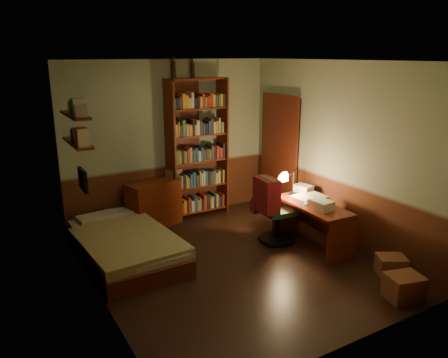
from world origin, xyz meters
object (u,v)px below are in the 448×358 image
cardboard_box_b (391,265)px  desk (312,226)px  bed (124,236)px  cardboard_box_a (404,287)px  office_chair (278,210)px  mini_stereo (174,173)px  dresser (154,204)px  desk_lamp (293,176)px  bookshelf (197,149)px

cardboard_box_b → desk: bearing=107.0°
desk → cardboard_box_b: desk is taller
bed → cardboard_box_a: (2.39, -2.63, -0.16)m
office_chair → cardboard_box_b: 1.70m
mini_stereo → office_chair: (0.93, -1.61, -0.32)m
dresser → office_chair: office_chair is taller
bed → cardboard_box_b: bed is taller
desk_lamp → bookshelf: bearing=128.4°
dresser → office_chair: size_ratio=0.86×
mini_stereo → cardboard_box_a: size_ratio=0.59×
cardboard_box_b → bookshelf: bearing=110.2°
dresser → cardboard_box_a: (1.63, -3.49, -0.22)m
dresser → office_chair: 2.01m
dresser → cardboard_box_b: (1.98, -3.02, -0.25)m
mini_stereo → desk: 2.42m
bed → desk: 2.63m
desk_lamp → office_chair: 0.56m
bed → mini_stereo: mini_stereo is taller
dresser → bookshelf: 1.15m
desk → office_chair: 0.53m
desk → desk_lamp: bearing=90.2°
cardboard_box_a → mini_stereo: bearing=108.5°
desk_lamp → office_chair: size_ratio=0.59×
cardboard_box_b → office_chair: bearing=112.6°
desk → bed: bearing=159.3°
bed → cardboard_box_b: 3.51m
desk → desk_lamp: desk_lamp is taller
bookshelf → desk_lamp: 1.73m
cardboard_box_b → bed: bearing=141.8°
mini_stereo → desk_lamp: bearing=-73.1°
mini_stereo → desk: size_ratio=0.19×
bed → bookshelf: bearing=29.0°
mini_stereo → cardboard_box_a: 3.86m
office_chair → cardboard_box_a: 2.05m
desk_lamp → cardboard_box_b: size_ratio=1.68×
office_chair → cardboard_box_b: size_ratio=2.87×
dresser → bookshelf: size_ratio=0.36×
bed → cardboard_box_a: 3.56m
desk_lamp → cardboard_box_a: bearing=-81.2°
dresser → cardboard_box_b: dresser is taller
mini_stereo → cardboard_box_b: (1.57, -3.14, -0.68)m
mini_stereo → cardboard_box_a: bearing=-93.4°
dresser → desk: (1.64, -1.90, -0.04)m
desk_lamp → office_chair: desk_lamp is taller
dresser → cardboard_box_a: size_ratio=2.15×
cardboard_box_b → desk_lamp: bearing=101.3°
mini_stereo → office_chair: office_chair is taller
desk → cardboard_box_b: size_ratio=3.61×
cardboard_box_a → desk_lamp: bearing=89.0°
desk → cardboard_box_b: bearing=-70.1°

